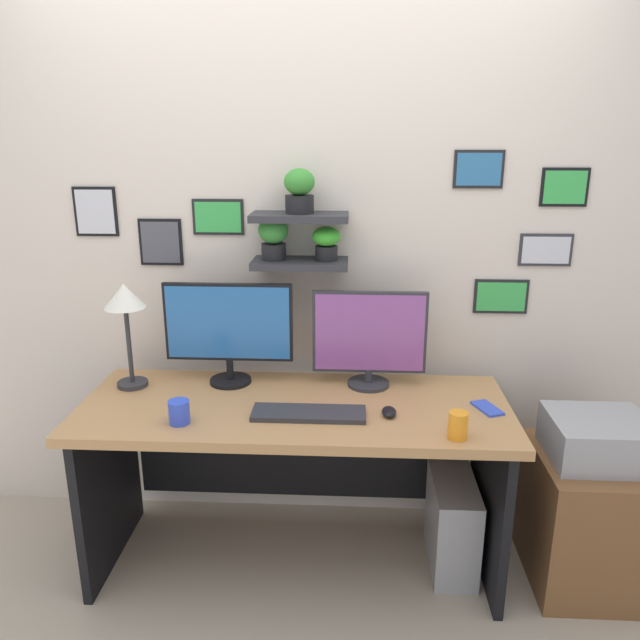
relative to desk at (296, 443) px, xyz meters
The scene contains 14 objects.
ground_plane 0.55m from the desk, 90.00° to the right, with size 8.00×8.00×0.00m, color tan.
back_wall_assembly 0.89m from the desk, 89.74° to the left, with size 4.40×0.24×2.70m.
desk is the anchor object (origin of this frame).
monitor_left 0.57m from the desk, 151.91° to the left, with size 0.55×0.18×0.44m.
monitor_right 0.54m from the desk, 28.09° to the left, with size 0.48×0.18×0.42m.
keyboard 0.28m from the desk, 67.99° to the right, with size 0.44×0.14×0.02m, color #2D2D33.
computer_mouse 0.46m from the desk, 20.58° to the right, with size 0.06×0.09×0.03m, color black.
desk_lamp 0.92m from the desk, behind, with size 0.17×0.17×0.45m.
cell_phone 0.80m from the desk, ahead, with size 0.07×0.14×0.01m, color blue.
coffee_mug 0.55m from the desk, 149.36° to the right, with size 0.08×0.08×0.09m, color blue.
pen_cup 0.73m from the desk, 27.08° to the right, with size 0.07×0.07×0.10m, color orange.
drawer_cabinet 1.24m from the desk, ahead, with size 0.44×0.50×0.56m, color brown.
printer 1.21m from the desk, ahead, with size 0.38×0.34×0.17m, color #9E9EA3.
computer_tower_right 0.75m from the desk, ahead, with size 0.18×0.40×0.40m, color #99999E.
Camera 1 is at (0.22, -2.26, 1.80)m, focal length 34.46 mm.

